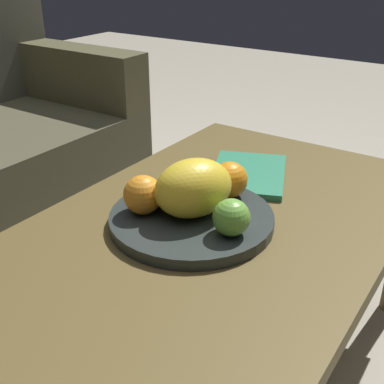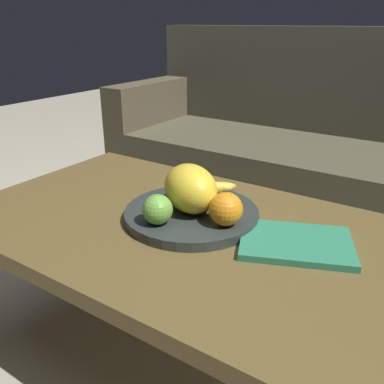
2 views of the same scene
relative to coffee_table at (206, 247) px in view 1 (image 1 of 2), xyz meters
The scene contains 9 objects.
ground_plane 0.40m from the coffee_table, ahead, with size 8.00×8.00×0.00m, color #AAA38E.
coffee_table is the anchor object (origin of this frame).
fruit_bowl 0.07m from the coffee_table, 87.65° to the left, with size 0.35×0.35×0.03m, color #2C3331.
melon_large_front 0.13m from the coffee_table, 84.82° to the left, with size 0.17×0.12×0.12m, color yellow.
orange_front 0.17m from the coffee_table, 112.60° to the left, with size 0.08×0.08×0.08m, color orange.
orange_left 0.16m from the coffee_table, ahead, with size 0.08×0.08×0.08m, color orange.
apple_front 0.13m from the coffee_table, 108.76° to the right, with size 0.07×0.07×0.07m, color #6AAC3E.
banana_bunch 0.14m from the coffee_table, 88.73° to the left, with size 0.16×0.17×0.06m.
magazine 0.29m from the coffee_table, 10.25° to the left, with size 0.25×0.18×0.02m, color #2E815D.
Camera 1 is at (-0.75, -0.47, 0.98)m, focal length 46.21 mm.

